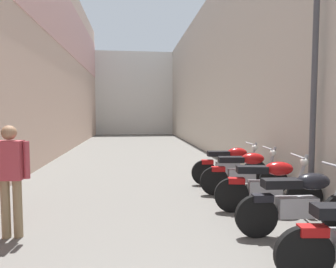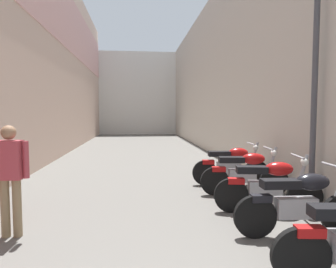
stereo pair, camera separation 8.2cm
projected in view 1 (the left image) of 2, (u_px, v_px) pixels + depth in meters
The scene contains 10 objects.
ground_plane at pixel (138, 165), 10.10m from camera, with size 41.13×41.13×0.00m, color #66635E.
building_left at pixel (49, 51), 11.36m from camera, with size 0.45×25.13×8.04m.
building_right at pixel (219, 73), 12.22m from camera, with size 0.45×25.13×6.71m.
building_far_end at pixel (134, 94), 25.28m from camera, with size 9.17×2.00×6.65m, color silver.
motorcycle_fourth at pixel (301, 201), 4.25m from camera, with size 1.85×0.58×1.04m.
motorcycle_fifth at pixel (269, 184), 5.25m from camera, with size 1.84×0.58×1.04m.
motorcycle_sixth at pixel (244, 172), 6.38m from camera, with size 1.85×0.58×1.04m.
motorcycle_seventh at pixel (230, 164), 7.32m from camera, with size 1.85×0.58×1.04m.
pedestrian_further_down at pixel (10, 173), 4.17m from camera, with size 0.52×0.23×1.57m.
street_lamp at pixel (311, 44), 5.18m from camera, with size 0.79×0.18×5.02m.
Camera 1 is at (-0.20, 0.52, 1.74)m, focal length 32.38 mm.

